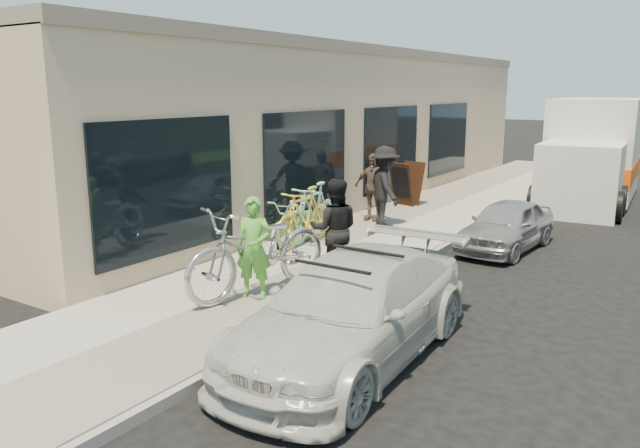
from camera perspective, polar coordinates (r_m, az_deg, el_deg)
The scene contains 17 objects.
ground at distance 8.69m, azimuth 3.04°, elevation -9.08°, with size 120.00×120.00×0.00m, color black.
sidewalk at distance 12.09m, azimuth 1.99°, elevation -2.52°, with size 3.00×34.00×0.15m, color #A19B91.
curb at distance 11.40m, azimuth 8.68°, elevation -3.63°, with size 0.12×34.00×0.13m, color gray.
storefront at distance 17.67m, azimuth 1.42°, elevation 8.90°, with size 3.60×20.00×4.22m.
bike_rack at distance 12.02m, azimuth -3.09°, elevation 0.31°, with size 0.07×0.62×0.86m.
sandwich_board at distance 16.60m, azimuth 7.88°, elevation 3.71°, with size 0.83×0.84×1.12m.
sedan_white at distance 7.42m, azimuth 2.94°, elevation -7.85°, with size 1.88×4.27×1.26m.
sedan_silver at distance 12.95m, azimuth 16.68°, elevation -0.11°, with size 1.18×2.93×1.00m, color #99989E.
moving_truck at distance 19.28m, azimuth 23.59°, elevation 5.66°, with size 2.56×6.00×2.89m.
tandem_bike at distance 9.27m, azimuth -5.57°, elevation -2.37°, with size 0.90×2.57×1.35m, color silver.
woman_rider at distance 9.12m, azimuth -6.07°, elevation -2.16°, with size 0.54×0.36×1.49m, color #54A737.
man_standing at distance 9.94m, azimuth 1.34°, elevation -0.48°, with size 0.79×0.62×1.63m, color black.
cruiser_bike_a at distance 12.61m, azimuth -0.61°, elevation 1.14°, with size 0.54×1.91×1.15m, color #96DFC6.
cruiser_bike_b at distance 12.08m, azimuth -2.34°, elevation 0.13°, with size 0.63×1.80×0.94m, color #96DFC6.
cruiser_bike_c at distance 12.18m, azimuth -1.46°, elevation 0.68°, with size 0.53×1.88×1.13m, color gold.
bystander_a at distance 13.82m, azimuth 5.93°, elevation 3.41°, with size 1.16×0.67×1.79m, color black.
bystander_b at distance 14.51m, azimuth 4.83°, elevation 3.38°, with size 0.91×0.38×1.56m, color brown.
Camera 1 is at (4.04, -7.01, 3.16)m, focal length 35.00 mm.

